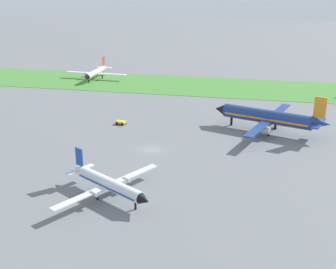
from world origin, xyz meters
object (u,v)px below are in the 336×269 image
Objects in this scene: airplane_taxiing_turboprop at (96,72)px; airplane_foreground_turboprop at (108,183)px; airplane_midfield_jet at (269,117)px; baggage_cart_near_gate at (121,122)px.

airplane_taxiing_turboprop is 92.42m from airplane_foreground_turboprop.
airplane_foreground_turboprop is (34.22, -85.85, -0.00)m from airplane_taxiing_turboprop.
airplane_taxiing_turboprop is 0.81× the size of airplane_midfield_jet.
airplane_taxiing_turboprop is at bearing -18.24° from airplane_midfield_jet.
airplane_midfield_jet is 1.38× the size of airplane_foreground_turboprop.
airplane_foreground_turboprop reaches higher than baggage_cart_near_gate.
airplane_midfield_jet reaches higher than baggage_cart_near_gate.
airplane_taxiing_turboprop is 76.68m from airplane_midfield_jet.
airplane_taxiing_turboprop is 53.76m from baggage_cart_near_gate.
airplane_taxiing_turboprop is at bearing 142.41° from airplane_foreground_turboprop.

